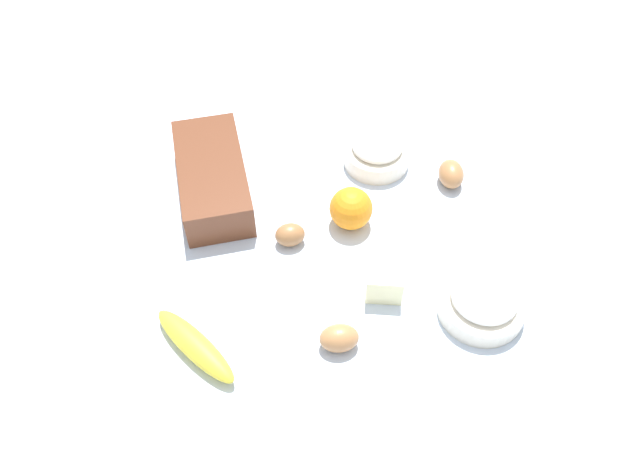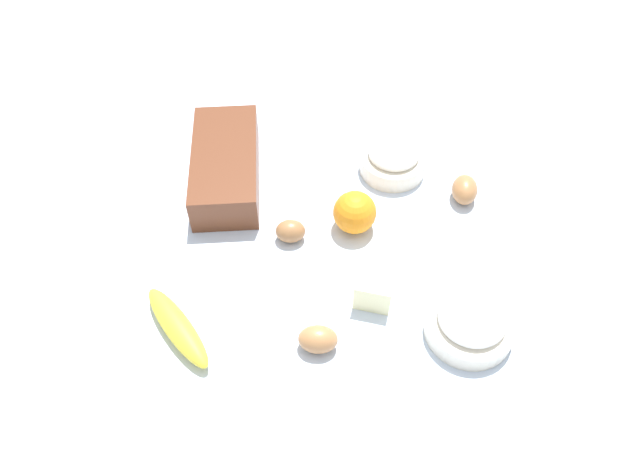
% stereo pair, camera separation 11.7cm
% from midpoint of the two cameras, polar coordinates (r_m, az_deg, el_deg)
% --- Properties ---
extents(ground_plane, '(2.40, 2.40, 0.02)m').
position_cam_midpoint_polar(ground_plane, '(1.21, -2.77, -1.68)').
color(ground_plane, silver).
extents(loaf_pan, '(0.30, 0.19, 0.08)m').
position_cam_midpoint_polar(loaf_pan, '(1.28, -12.36, 4.48)').
color(loaf_pan, brown).
rests_on(loaf_pan, ground_plane).
extents(flour_bowl, '(0.14, 0.14, 0.07)m').
position_cam_midpoint_polar(flour_bowl, '(1.32, 2.68, 6.85)').
color(flour_bowl, silver).
rests_on(flour_bowl, ground_plane).
extents(sugar_bowl, '(0.15, 0.15, 0.07)m').
position_cam_midpoint_polar(sugar_bowl, '(1.11, 11.70, -6.71)').
color(sugar_bowl, silver).
rests_on(sugar_bowl, ground_plane).
extents(banana, '(0.16, 0.17, 0.04)m').
position_cam_midpoint_polar(banana, '(1.09, -14.40, -10.48)').
color(banana, yellow).
rests_on(banana, ground_plane).
extents(orange_fruit, '(0.08, 0.08, 0.08)m').
position_cam_midpoint_polar(orange_fruit, '(1.20, 0.06, 1.67)').
color(orange_fruit, orange).
rests_on(orange_fruit, ground_plane).
extents(butter_block, '(0.10, 0.07, 0.06)m').
position_cam_midpoint_polar(butter_block, '(1.12, 2.93, -4.36)').
color(butter_block, '#F4EDB2').
rests_on(butter_block, ground_plane).
extents(egg_near_butter, '(0.05, 0.07, 0.05)m').
position_cam_midpoint_polar(egg_near_butter, '(1.05, -1.45, -10.15)').
color(egg_near_butter, '#B17748').
rests_on(egg_near_butter, ground_plane).
extents(egg_beside_bowl, '(0.05, 0.06, 0.04)m').
position_cam_midpoint_polar(egg_beside_bowl, '(1.18, -5.57, -0.86)').
color(egg_beside_bowl, '#9D693F').
rests_on(egg_beside_bowl, ground_plane).
extents(egg_loose, '(0.07, 0.05, 0.05)m').
position_cam_midpoint_polar(egg_loose, '(1.30, 9.34, 4.78)').
color(egg_loose, '#A87144').
rests_on(egg_loose, ground_plane).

